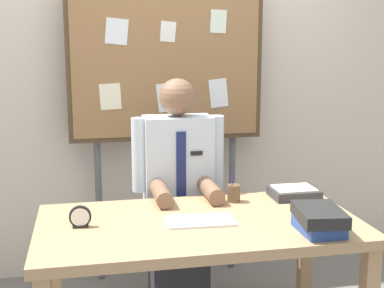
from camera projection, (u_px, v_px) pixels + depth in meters
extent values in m
cube|color=beige|center=(162.00, 79.00, 3.65)|extent=(6.40, 0.08, 2.70)
cube|color=tan|center=(199.00, 226.00, 2.61)|extent=(1.58, 0.84, 0.05)
cube|color=tan|center=(55.00, 277.00, 2.88)|extent=(0.07, 0.07, 0.69)
cube|color=tan|center=(305.00, 256.00, 3.17)|extent=(0.07, 0.07, 0.69)
cube|color=#2D2D33|center=(178.00, 269.00, 3.28)|extent=(0.34, 0.30, 0.44)
cube|color=silver|center=(178.00, 177.00, 3.17)|extent=(0.40, 0.22, 0.73)
sphere|color=brown|center=(177.00, 97.00, 3.08)|extent=(0.22, 0.22, 0.22)
cylinder|color=silver|center=(139.00, 155.00, 3.08)|extent=(0.09, 0.09, 0.43)
cylinder|color=silver|center=(216.00, 152.00, 3.17)|extent=(0.09, 0.09, 0.43)
cylinder|color=brown|center=(161.00, 193.00, 2.89)|extent=(0.09, 0.30, 0.09)
cylinder|color=brown|center=(211.00, 190.00, 2.95)|extent=(0.09, 0.30, 0.09)
cube|color=navy|center=(181.00, 173.00, 3.05)|extent=(0.06, 0.01, 0.48)
cube|color=black|center=(197.00, 153.00, 3.05)|extent=(0.07, 0.01, 0.02)
cube|color=#4C3823|center=(166.00, 61.00, 3.43)|extent=(1.28, 0.05, 1.04)
cube|color=olive|center=(167.00, 61.00, 3.42)|extent=(1.22, 0.04, 0.98)
cylinder|color=#59595E|center=(99.00, 209.00, 3.56)|extent=(0.04, 0.04, 0.99)
cylinder|color=#59595E|center=(232.00, 201.00, 3.74)|extent=(0.04, 0.04, 0.99)
cube|color=white|center=(117.00, 31.00, 3.30)|extent=(0.15, 0.00, 0.17)
cube|color=white|center=(219.00, 93.00, 3.50)|extent=(0.14, 0.00, 0.20)
cube|color=silver|center=(218.00, 21.00, 3.41)|extent=(0.11, 0.00, 0.15)
cube|color=#F4EFCC|center=(110.00, 97.00, 3.36)|extent=(0.14, 0.00, 0.17)
cube|color=white|center=(168.00, 32.00, 3.36)|extent=(0.11, 0.00, 0.14)
cube|color=white|center=(169.00, 97.00, 3.44)|extent=(0.17, 0.00, 0.20)
cube|color=#2D4C99|center=(319.00, 226.00, 2.44)|extent=(0.18, 0.24, 0.06)
cube|color=#262626|center=(319.00, 214.00, 2.43)|extent=(0.23, 0.31, 0.06)
cube|color=white|center=(200.00, 221.00, 2.58)|extent=(0.34, 0.20, 0.01)
cylinder|color=black|center=(80.00, 216.00, 2.50)|extent=(0.10, 0.02, 0.10)
cylinder|color=white|center=(80.00, 217.00, 2.49)|extent=(0.09, 0.00, 0.09)
cube|color=black|center=(81.00, 226.00, 2.51)|extent=(0.07, 0.04, 0.01)
cylinder|color=brown|center=(234.00, 193.00, 2.90)|extent=(0.07, 0.07, 0.09)
cylinder|color=#263399|center=(232.00, 186.00, 2.89)|extent=(0.01, 0.01, 0.15)
cylinder|color=maroon|center=(232.00, 186.00, 2.89)|extent=(0.01, 0.01, 0.15)
cube|color=#333338|center=(294.00, 193.00, 2.98)|extent=(0.26, 0.20, 0.05)
cube|color=#F4EFCC|center=(294.00, 188.00, 2.98)|extent=(0.22, 0.17, 0.01)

